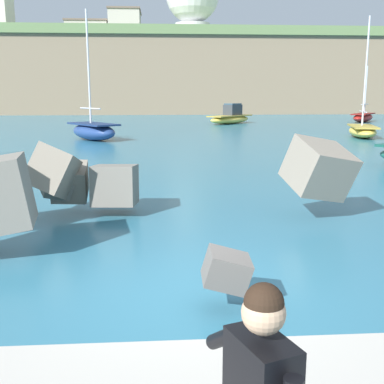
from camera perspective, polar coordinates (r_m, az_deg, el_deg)
ground_plane at (r=7.15m, az=0.40°, el=-11.88°), size 400.00×400.00×0.00m
breakwater_jetty at (r=9.83m, az=19.08°, el=0.77°), size 32.17×7.94×2.73m
boat_near_left at (r=50.99m, az=19.78°, el=8.43°), size 4.06×4.73×5.46m
boat_near_right at (r=33.36m, az=19.72°, el=7.00°), size 2.67×4.66×7.63m
boat_mid_left at (r=45.50m, az=4.63°, el=8.89°), size 5.18×5.38×1.89m
boat_far_centre at (r=30.14m, az=-11.69°, el=7.23°), size 3.87×4.36×7.72m
headland_bluff at (r=85.71m, az=-12.63°, el=13.43°), size 95.71×42.95×11.40m
radar_dome at (r=86.16m, az=0.06°, el=21.97°), size 8.90×8.90×11.89m
station_building_west at (r=90.94m, az=-7.99°, el=18.93°), size 5.65×8.39×5.83m
station_building_central at (r=92.47m, az=-12.31°, el=18.11°), size 7.65×6.78×4.07m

